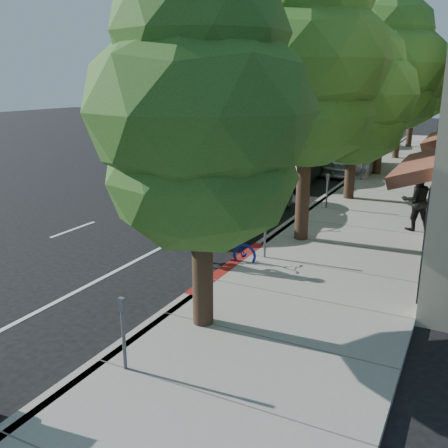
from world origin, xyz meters
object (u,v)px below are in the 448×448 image
Objects in this scene: street_tree_5 at (415,79)px; pedestrian at (416,201)px; cyclist at (203,239)px; street_tree_2 at (356,96)px; silver_suv at (230,194)px; street_tree_1 at (309,65)px; white_pickup at (353,156)px; street_tree_3 at (386,67)px; dark_sedan at (297,165)px; street_tree_0 at (201,116)px; dark_suv_far at (360,136)px; street_tree_4 at (402,80)px; bicycle at (223,247)px.

street_tree_5 reaches higher than pedestrian.
street_tree_5 reaches higher than cyclist.
street_tree_2 is 1.05× the size of silver_suv.
white_pickup is at bearing 96.24° from street_tree_1.
street_tree_3 is 1.67× the size of dark_sedan.
street_tree_1 is 1.24× the size of silver_suv.
dark_suv_far is (-3.10, 28.28, -3.21)m from street_tree_0.
street_tree_4 reaches higher than street_tree_2.
white_pickup is at bearing -105.06° from street_tree_4.
street_tree_1 is 22.88m from dark_suv_far.
bicycle is 15.41m from white_pickup.
dark_suv_far reaches higher than white_pickup.
street_tree_2 is 6.33m from silver_suv.
dark_suv_far is 20.68m from pedestrian.
dark_sedan is (-3.10, 2.66, -3.25)m from street_tree_2.
cyclist is 4.87m from silver_suv.
street_tree_2 reaches higher than silver_suv.
street_tree_2 is 4.26× the size of cyclist.
white_pickup is at bearing -10.63° from cyclist.
street_tree_3 is 15.87m from cyclist.
cyclist is (-1.60, 2.87, -3.31)m from street_tree_0.
street_tree_1 is 0.93× the size of street_tree_3.
silver_suv is at bearing -16.82° from pedestrian.
dark_suv_far is (0.00, 13.62, 0.05)m from dark_sedan.
street_tree_0 reaches higher than white_pickup.
bicycle is at bearing 110.95° from street_tree_0.
street_tree_1 reaches higher than cyclist.
street_tree_0 reaches higher than dark_sedan.
street_tree_1 is at bearing -90.00° from street_tree_5.
street_tree_1 reaches higher than dark_sedan.
street_tree_4 reaches higher than cyclist.
bicycle is 0.97× the size of pedestrian.
street_tree_1 is at bearing -75.52° from dark_sedan.
street_tree_5 is 11.95m from white_pickup.
street_tree_1 reaches higher than street_tree_2.
cyclist is (-1.60, -27.13, -3.98)m from street_tree_5.
bicycle is (-1.30, -8.60, -3.63)m from street_tree_2.
street_tree_0 is 3.63× the size of bicycle.
street_tree_2 reaches higher than cyclist.
street_tree_4 is 21.08m from bicycle.
street_tree_1 is 1.55× the size of dark_sedan.
street_tree_4 is at bearing 66.43° from dark_sedan.
street_tree_1 is 1.51× the size of dark_suv_far.
dark_sedan reaches higher than bicycle.
street_tree_5 reaches higher than street_tree_4.
dark_sedan is (-3.10, -3.34, -4.43)m from street_tree_3.
dark_suv_far is at bearing 97.92° from street_tree_1.
street_tree_2 is 5.22m from dark_sedan.
dark_sedan is 2.75× the size of pedestrian.
white_pickup reaches higher than cyclist.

